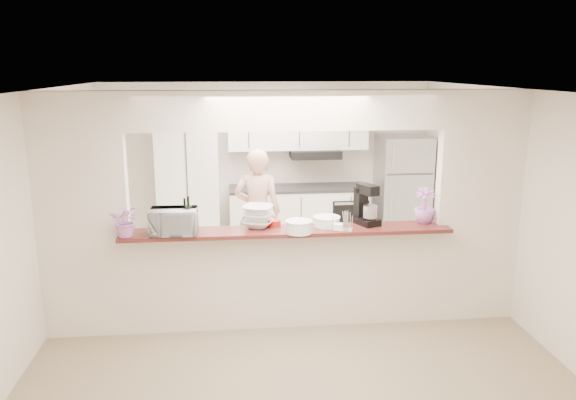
{
  "coord_description": "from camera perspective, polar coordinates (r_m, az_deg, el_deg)",
  "views": [
    {
      "loc": [
        -0.56,
        -5.58,
        2.73
      ],
      "look_at": [
        0.04,
        0.3,
        1.31
      ],
      "focal_mm": 35.0,
      "sensor_mm": 36.0,
      "label": 1
    }
  ],
  "objects": [
    {
      "name": "tile_overlay",
      "position": [
        7.65,
        -1.26,
        -7.4
      ],
      "size": [
        5.0,
        2.9,
        0.01
      ],
      "primitive_type": "cube",
      "color": "silver",
      "rests_on": "floor"
    },
    {
      "name": "stand_mixer",
      "position": [
        5.99,
        7.91,
        -0.63
      ],
      "size": [
        0.28,
        0.34,
        0.43
      ],
      "color": "black",
      "rests_on": "bar_counter"
    },
    {
      "name": "refrigerator",
      "position": [
        8.84,
        11.49,
        0.9
      ],
      "size": [
        0.75,
        0.7,
        1.7
      ],
      "primitive_type": "cube",
      "color": "#9F9EA3",
      "rests_on": "floor"
    },
    {
      "name": "floor",
      "position": [
        6.24,
        -0.08,
        -12.49
      ],
      "size": [
        6.0,
        6.0,
        0.0
      ],
      "primitive_type": "plane",
      "color": "gray",
      "rests_on": "ground"
    },
    {
      "name": "bar_counter",
      "position": [
        6.0,
        -0.08,
        -7.56
      ],
      "size": [
        3.4,
        0.38,
        1.09
      ],
      "color": "silver",
      "rests_on": "floor"
    },
    {
      "name": "plate_stack_a",
      "position": [
        5.65,
        1.12,
        -2.73
      ],
      "size": [
        0.27,
        0.27,
        0.13
      ],
      "color": "white",
      "rests_on": "bar_counter"
    },
    {
      "name": "toaster_oven",
      "position": [
        5.71,
        -11.54,
        -2.15
      ],
      "size": [
        0.47,
        0.33,
        0.26
      ],
      "primitive_type": "imported",
      "rotation": [
        0.0,
        0.0,
        -0.03
      ],
      "color": "#BAB9BF",
      "rests_on": "bar_counter"
    },
    {
      "name": "wine_bottle_b",
      "position": [
        5.71,
        -10.04,
        -1.89
      ],
      "size": [
        0.08,
        0.08,
        0.38
      ],
      "color": "black",
      "rests_on": "bar_counter"
    },
    {
      "name": "kitchen_cabinets",
      "position": [
        8.49,
        -3.18,
        1.51
      ],
      "size": [
        3.15,
        0.62,
        2.25
      ],
      "color": "white",
      "rests_on": "floor"
    },
    {
      "name": "wine_bottle_a",
      "position": [
        5.87,
        -10.41,
        -1.7
      ],
      "size": [
        0.07,
        0.07,
        0.33
      ],
      "color": "black",
      "rests_on": "bar_counter"
    },
    {
      "name": "serving_bowls",
      "position": [
        5.84,
        -3.07,
        -1.71
      ],
      "size": [
        0.39,
        0.39,
        0.23
      ],
      "primitive_type": "imported",
      "rotation": [
        0.0,
        0.0,
        -0.35
      ],
      "color": "white",
      "rests_on": "bar_counter"
    },
    {
      "name": "partition",
      "position": [
        5.75,
        -0.09,
        0.93
      ],
      "size": [
        5.0,
        0.15,
        2.5
      ],
      "color": "silver",
      "rests_on": "floor"
    },
    {
      "name": "tan_bowl",
      "position": [
        5.96,
        3.67,
        -2.18
      ],
      "size": [
        0.15,
        0.15,
        0.07
      ],
      "primitive_type": "cylinder",
      "color": "#C6B98C",
      "rests_on": "bar_counter"
    },
    {
      "name": "plate_stack_b",
      "position": [
        5.91,
        3.94,
        -2.16
      ],
      "size": [
        0.29,
        0.29,
        0.1
      ],
      "color": "white",
      "rests_on": "bar_counter"
    },
    {
      "name": "flower_left",
      "position": [
        5.72,
        -16.09,
        -2.05
      ],
      "size": [
        0.3,
        0.26,
        0.32
      ],
      "primitive_type": "imported",
      "rotation": [
        0.0,
        0.0,
        -0.03
      ],
      "color": "#E77ADF",
      "rests_on": "bar_counter"
    },
    {
      "name": "person",
      "position": [
        7.41,
        -3.12,
        -1.31
      ],
      "size": [
        0.66,
        0.47,
        1.69
      ],
      "primitive_type": "imported",
      "rotation": [
        0.0,
        0.0,
        3.02
      ],
      "color": "#D49D8A",
      "rests_on": "floor"
    },
    {
      "name": "utensil_caddy",
      "position": [
        5.76,
        5.56,
        -2.27
      ],
      "size": [
        0.24,
        0.17,
        0.2
      ],
      "color": "silver",
      "rests_on": "bar_counter"
    },
    {
      "name": "flower_right",
      "position": [
        6.16,
        13.71,
        -0.53
      ],
      "size": [
        0.25,
        0.25,
        0.38
      ],
      "primitive_type": "imported",
      "rotation": [
        0.0,
        0.0,
        -0.19
      ],
      "color": "#B763B8",
      "rests_on": "bar_counter"
    },
    {
      "name": "red_bowl",
      "position": [
        5.9,
        -1.41,
        -2.35
      ],
      "size": [
        0.14,
        0.14,
        0.07
      ],
      "primitive_type": "cylinder",
      "color": "maroon",
      "rests_on": "bar_counter"
    }
  ]
}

